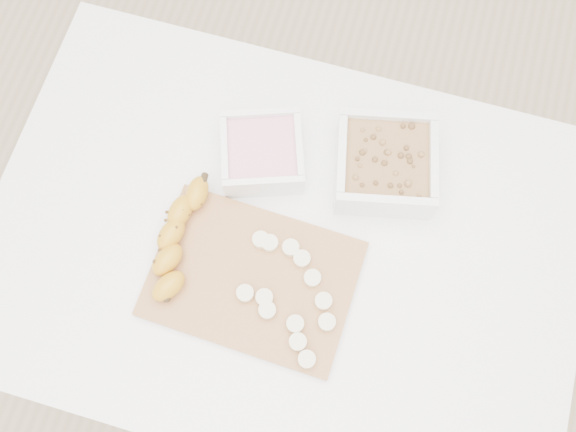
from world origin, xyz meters
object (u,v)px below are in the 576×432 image
(bowl_granola, at_px, (385,164))
(cutting_board, at_px, (253,279))
(table, at_px, (283,257))
(bowl_yogurt, at_px, (262,153))
(banana, at_px, (178,241))

(bowl_granola, bearing_deg, cutting_board, -123.46)
(table, height_order, bowl_granola, bowl_granola)
(table, bearing_deg, bowl_granola, 52.55)
(bowl_granola, distance_m, cutting_board, 0.29)
(bowl_yogurt, bearing_deg, cutting_board, -77.81)
(banana, bearing_deg, table, 26.78)
(banana, bearing_deg, bowl_granola, 46.34)
(bowl_granola, relative_size, cutting_board, 0.59)
(bowl_yogurt, xyz_separation_m, cutting_board, (0.04, -0.21, -0.02))
(cutting_board, distance_m, banana, 0.14)
(bowl_granola, distance_m, banana, 0.37)
(bowl_yogurt, bearing_deg, bowl_granola, 9.53)
(bowl_yogurt, xyz_separation_m, bowl_granola, (0.20, 0.03, 0.01))
(table, height_order, bowl_yogurt, bowl_yogurt)
(cutting_board, bearing_deg, table, 67.34)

